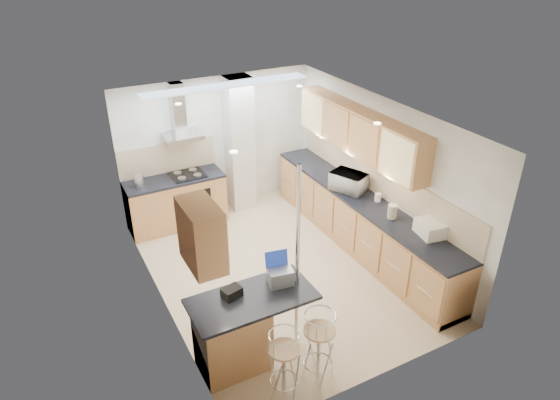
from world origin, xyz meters
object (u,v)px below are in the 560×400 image
microwave (349,182)px  laptop (280,276)px  bread_bin (430,228)px  bar_stool_near (284,364)px  bar_stool_end (319,346)px

microwave → laptop: bearing=103.5°
bread_bin → bar_stool_near: bearing=-154.7°
bar_stool_end → bread_bin: 2.42m
bar_stool_near → bar_stool_end: bearing=18.7°
bar_stool_near → bar_stool_end: bar_stool_end is taller
microwave → bar_stool_end: 3.18m
microwave → bar_stool_near: size_ratio=0.62×
bar_stool_end → microwave: bearing=3.9°
laptop → bar_stool_near: size_ratio=0.32×
microwave → bread_bin: size_ratio=1.43×
microwave → bar_stool_near: 3.52m
microwave → bar_stool_near: microwave is taller
microwave → bread_bin: 1.67m
laptop → bread_bin: (2.37, 0.01, -0.02)m
microwave → bar_stool_near: bearing=109.7°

